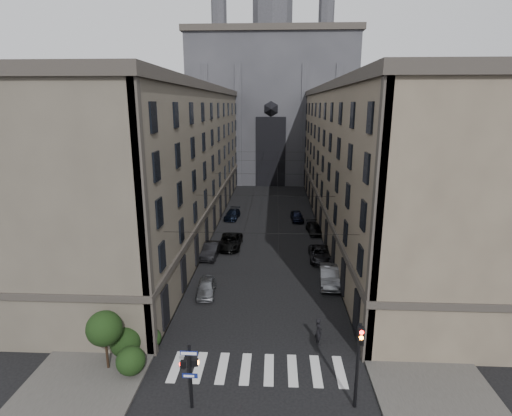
% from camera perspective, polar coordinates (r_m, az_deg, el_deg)
% --- Properties ---
extents(sidewalk_left, '(7.00, 80.00, 0.15)m').
position_cam_1_polar(sidewalk_left, '(56.72, -9.03, -2.33)').
color(sidewalk_left, '#383533').
rests_on(sidewalk_left, ground).
extents(sidewalk_right, '(7.00, 80.00, 0.15)m').
position_cam_1_polar(sidewalk_right, '(56.35, 12.39, -2.61)').
color(sidewalk_right, '#383533').
rests_on(sidewalk_right, ground).
extents(zebra_crossing, '(11.00, 3.20, 0.01)m').
position_cam_1_polar(zebra_crossing, '(27.54, 0.18, -22.00)').
color(zebra_crossing, beige).
rests_on(zebra_crossing, ground).
extents(building_left, '(13.60, 60.60, 18.85)m').
position_cam_1_polar(building_left, '(55.46, -12.41, 6.94)').
color(building_left, '#4E473C').
rests_on(building_left, ground).
extents(building_right, '(13.60, 60.60, 18.85)m').
position_cam_1_polar(building_right, '(54.97, 15.97, 6.66)').
color(building_right, brown).
rests_on(building_right, ground).
extents(gothic_tower, '(35.00, 23.00, 58.00)m').
position_cam_1_polar(gothic_tower, '(92.05, 2.26, 15.46)').
color(gothic_tower, '#2D2D33').
rests_on(gothic_tower, ground).
extents(pedestrian_signal_left, '(1.02, 0.38, 4.00)m').
position_cam_1_polar(pedestrian_signal_left, '(23.76, -9.41, -22.04)').
color(pedestrian_signal_left, black).
rests_on(pedestrian_signal_left, ground).
extents(traffic_light_right, '(0.34, 0.50, 5.20)m').
position_cam_1_polar(traffic_light_right, '(23.55, 14.44, -19.82)').
color(traffic_light_right, black).
rests_on(traffic_light_right, ground).
extents(shrub_cluster, '(3.90, 4.40, 3.90)m').
position_cam_1_polar(shrub_cluster, '(28.22, -18.70, -17.47)').
color(shrub_cluster, black).
rests_on(shrub_cluster, sidewalk_left).
extents(tram_wires, '(14.00, 60.00, 0.43)m').
position_cam_1_polar(tram_wires, '(53.51, 1.69, 4.73)').
color(tram_wires, black).
rests_on(tram_wires, ground).
extents(car_left_near, '(1.95, 4.13, 1.37)m').
position_cam_1_polar(car_left_near, '(36.40, -7.12, -11.14)').
color(car_left_near, slate).
rests_on(car_left_near, ground).
extents(car_left_midnear, '(1.89, 4.75, 1.54)m').
position_cam_1_polar(car_left_midnear, '(44.71, -6.44, -5.99)').
color(car_left_midnear, black).
rests_on(car_left_midnear, ground).
extents(car_left_midfar, '(2.59, 5.49, 1.52)m').
position_cam_1_polar(car_left_midfar, '(47.27, -3.69, -4.77)').
color(car_left_midfar, black).
rests_on(car_left_midfar, ground).
extents(car_left_far, '(2.29, 4.72, 1.32)m').
position_cam_1_polar(car_left_far, '(58.99, -3.40, -0.91)').
color(car_left_far, black).
rests_on(car_left_far, ground).
extents(car_right_near, '(2.10, 5.09, 1.64)m').
position_cam_1_polar(car_right_near, '(38.58, 10.45, -9.51)').
color(car_right_near, slate).
rests_on(car_right_near, ground).
extents(car_right_midnear, '(2.34, 4.91, 1.35)m').
position_cam_1_polar(car_right_midnear, '(44.12, 9.11, -6.50)').
color(car_right_midnear, black).
rests_on(car_right_midnear, ground).
extents(car_right_midfar, '(2.17, 4.52, 1.27)m').
position_cam_1_polar(car_right_midfar, '(52.94, 8.32, -2.90)').
color(car_right_midfar, black).
rests_on(car_right_midfar, ground).
extents(car_right_far, '(1.98, 4.25, 1.41)m').
position_cam_1_polar(car_right_far, '(58.16, 5.88, -1.14)').
color(car_right_far, black).
rests_on(car_right_far, ground).
extents(pedestrian, '(0.67, 0.83, 1.97)m').
position_cam_1_polar(pedestrian, '(29.62, 8.90, -17.00)').
color(pedestrian, black).
rests_on(pedestrian, ground).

